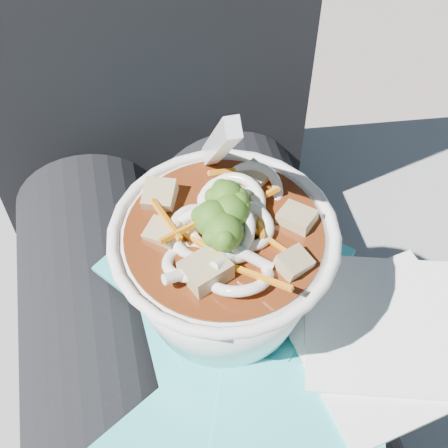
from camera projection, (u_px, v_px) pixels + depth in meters
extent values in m
cube|color=slate|center=(183.00, 366.00, 0.90)|extent=(1.05, 0.60, 0.43)
cylinder|color=black|center=(110.00, 391.00, 0.57)|extent=(0.16, 0.48, 0.16)
cylinder|color=black|center=(278.00, 357.00, 0.59)|extent=(0.16, 0.48, 0.16)
cube|color=#2DBABE|center=(315.00, 320.00, 0.53)|extent=(0.22, 0.23, 0.00)
cube|color=#2DBABE|center=(216.00, 314.00, 0.53)|extent=(0.13, 0.14, 0.00)
cube|color=#2DBABE|center=(255.00, 320.00, 0.52)|extent=(0.18, 0.19, 0.00)
cube|color=#2DBABE|center=(261.00, 283.00, 0.54)|extent=(0.19, 0.19, 0.00)
cube|color=#2DBABE|center=(183.00, 252.00, 0.56)|extent=(0.17, 0.16, 0.00)
cube|color=#2DBABE|center=(299.00, 429.00, 0.46)|extent=(0.15, 0.14, 0.00)
cube|color=white|center=(385.00, 342.00, 0.50)|extent=(0.16, 0.16, 0.00)
cube|color=white|center=(383.00, 323.00, 0.51)|extent=(0.16, 0.16, 0.00)
torus|color=white|center=(224.00, 234.00, 0.45)|extent=(0.17, 0.17, 0.01)
cylinder|color=#4E1E0B|center=(224.00, 237.00, 0.46)|extent=(0.15, 0.15, 0.01)
torus|color=white|center=(251.00, 193.00, 0.48)|extent=(0.07, 0.07, 0.04)
torus|color=white|center=(230.00, 207.00, 0.46)|extent=(0.08, 0.08, 0.03)
torus|color=white|center=(227.00, 249.00, 0.44)|extent=(0.05, 0.04, 0.03)
torus|color=white|center=(239.00, 206.00, 0.46)|extent=(0.04, 0.04, 0.02)
torus|color=white|center=(200.00, 234.00, 0.45)|extent=(0.06, 0.06, 0.03)
torus|color=white|center=(249.00, 226.00, 0.45)|extent=(0.05, 0.05, 0.02)
torus|color=white|center=(227.00, 231.00, 0.45)|extent=(0.05, 0.06, 0.05)
torus|color=white|center=(211.00, 229.00, 0.45)|extent=(0.05, 0.05, 0.03)
torus|color=white|center=(192.00, 261.00, 0.43)|extent=(0.05, 0.05, 0.03)
torus|color=white|center=(197.00, 243.00, 0.44)|extent=(0.05, 0.05, 0.05)
torus|color=white|center=(239.00, 276.00, 0.43)|extent=(0.07, 0.06, 0.04)
torus|color=white|center=(217.00, 223.00, 0.46)|extent=(0.06, 0.06, 0.04)
cylinder|color=white|center=(234.00, 198.00, 0.46)|extent=(0.04, 0.01, 0.01)
cylinder|color=white|center=(252.00, 258.00, 0.43)|extent=(0.03, 0.02, 0.02)
cylinder|color=white|center=(222.00, 203.00, 0.46)|extent=(0.03, 0.03, 0.02)
cylinder|color=white|center=(193.00, 271.00, 0.42)|extent=(0.05, 0.02, 0.02)
cylinder|color=white|center=(235.00, 256.00, 0.43)|extent=(0.04, 0.03, 0.02)
cylinder|color=#71AB53|center=(230.00, 223.00, 0.45)|extent=(0.01, 0.01, 0.02)
sphere|color=#265413|center=(230.00, 212.00, 0.44)|extent=(0.03, 0.03, 0.03)
sphere|color=#265413|center=(223.00, 203.00, 0.44)|extent=(0.01, 0.01, 0.01)
sphere|color=#265413|center=(220.00, 204.00, 0.44)|extent=(0.01, 0.01, 0.01)
sphere|color=#265413|center=(240.00, 201.00, 0.44)|extent=(0.01, 0.01, 0.01)
sphere|color=#265413|center=(242.00, 207.00, 0.44)|extent=(0.01, 0.01, 0.01)
cylinder|color=#71AB53|center=(226.00, 209.00, 0.46)|extent=(0.01, 0.01, 0.02)
sphere|color=#265413|center=(226.00, 198.00, 0.45)|extent=(0.03, 0.03, 0.03)
sphere|color=#265413|center=(214.00, 197.00, 0.45)|extent=(0.01, 0.01, 0.01)
sphere|color=#265413|center=(222.00, 188.00, 0.45)|extent=(0.01, 0.01, 0.01)
sphere|color=#265413|center=(239.00, 197.00, 0.44)|extent=(0.01, 0.01, 0.01)
sphere|color=#265413|center=(232.00, 207.00, 0.44)|extent=(0.01, 0.01, 0.01)
cylinder|color=#71AB53|center=(213.00, 229.00, 0.44)|extent=(0.01, 0.01, 0.02)
sphere|color=#265413|center=(213.00, 219.00, 0.43)|extent=(0.03, 0.03, 0.03)
sphere|color=#265413|center=(200.00, 215.00, 0.43)|extent=(0.01, 0.01, 0.01)
sphere|color=#265413|center=(221.00, 225.00, 0.43)|extent=(0.01, 0.01, 0.01)
sphere|color=#265413|center=(222.00, 222.00, 0.43)|extent=(0.01, 0.01, 0.01)
sphere|color=#265413|center=(220.00, 211.00, 0.44)|extent=(0.01, 0.01, 0.01)
cylinder|color=#71AB53|center=(224.00, 243.00, 0.44)|extent=(0.01, 0.01, 0.02)
sphere|color=#265413|center=(224.00, 233.00, 0.43)|extent=(0.03, 0.03, 0.03)
sphere|color=#265413|center=(224.00, 239.00, 0.42)|extent=(0.01, 0.01, 0.01)
sphere|color=#265413|center=(220.00, 219.00, 0.43)|extent=(0.01, 0.01, 0.01)
sphere|color=#265413|center=(212.00, 237.00, 0.42)|extent=(0.01, 0.01, 0.01)
sphere|color=#265413|center=(225.00, 241.00, 0.42)|extent=(0.01, 0.01, 0.01)
cube|color=orange|center=(213.00, 216.00, 0.45)|extent=(0.03, 0.05, 0.00)
cube|color=orange|center=(259.00, 216.00, 0.46)|extent=(0.01, 0.05, 0.01)
cube|color=orange|center=(192.00, 239.00, 0.44)|extent=(0.03, 0.05, 0.02)
cube|color=orange|center=(273.00, 243.00, 0.44)|extent=(0.03, 0.04, 0.01)
cube|color=orange|center=(166.00, 219.00, 0.45)|extent=(0.02, 0.04, 0.01)
cube|color=orange|center=(184.00, 229.00, 0.44)|extent=(0.04, 0.02, 0.01)
cube|color=orange|center=(245.00, 205.00, 0.46)|extent=(0.06, 0.01, 0.02)
cube|color=orange|center=(256.00, 276.00, 0.42)|extent=(0.04, 0.04, 0.02)
cube|color=orange|center=(235.00, 171.00, 0.48)|extent=(0.04, 0.01, 0.02)
cube|color=#9A8156|center=(297.00, 220.00, 0.46)|extent=(0.03, 0.03, 0.02)
cube|color=#9A8156|center=(252.00, 179.00, 0.48)|extent=(0.03, 0.03, 0.02)
cube|color=#9A8156|center=(160.00, 196.00, 0.47)|extent=(0.03, 0.03, 0.02)
cube|color=#9A8156|center=(164.00, 234.00, 0.45)|extent=(0.03, 0.03, 0.02)
cube|color=#9A8156|center=(206.00, 271.00, 0.42)|extent=(0.04, 0.04, 0.02)
cube|color=#9A8156|center=(294.00, 263.00, 0.43)|extent=(0.03, 0.03, 0.02)
ellipsoid|color=silver|center=(233.00, 239.00, 0.44)|extent=(0.03, 0.04, 0.01)
cube|color=silver|center=(220.00, 144.00, 0.43)|extent=(0.01, 0.09, 0.11)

